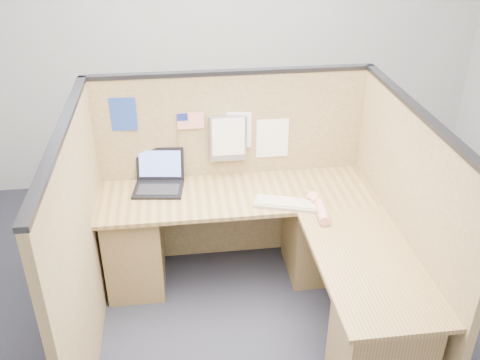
{
  "coord_description": "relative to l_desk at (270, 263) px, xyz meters",
  "views": [
    {
      "loc": [
        -0.39,
        -2.56,
        2.67
      ],
      "look_at": [
        0.0,
        0.5,
        0.94
      ],
      "focal_mm": 40.0,
      "sensor_mm": 36.0,
      "label": 1
    }
  ],
  "objects": [
    {
      "name": "floor",
      "position": [
        -0.18,
        -0.29,
        -0.39
      ],
      "size": [
        5.0,
        5.0,
        0.0
      ],
      "primitive_type": "plane",
      "color": "black",
      "rests_on": "ground"
    },
    {
      "name": "wall_back",
      "position": [
        -0.18,
        1.96,
        1.01
      ],
      "size": [
        5.0,
        0.0,
        5.0
      ],
      "primitive_type": "plane",
      "rotation": [
        1.57,
        0.0,
        0.0
      ],
      "color": "#A7AAAD",
      "rests_on": "floor"
    },
    {
      "name": "cubicle_partitions",
      "position": [
        -0.18,
        0.14,
        0.38
      ],
      "size": [
        2.06,
        1.83,
        1.53
      ],
      "color": "brown",
      "rests_on": "floor"
    },
    {
      "name": "l_desk",
      "position": [
        0.0,
        0.0,
        0.0
      ],
      "size": [
        1.95,
        1.75,
        0.73
      ],
      "color": "brown",
      "rests_on": "floor"
    },
    {
      "name": "laptop",
      "position": [
        -0.73,
        0.57,
        0.4
      ],
      "size": [
        0.38,
        0.37,
        0.25
      ],
      "rotation": [
        0.0,
        0.0,
        -0.13
      ],
      "color": "black",
      "rests_on": "l_desk"
    },
    {
      "name": "keyboard",
      "position": [
        0.14,
        0.19,
        0.35
      ],
      "size": [
        0.48,
        0.28,
        0.03
      ],
      "rotation": [
        0.0,
        0.0,
        -0.3
      ],
      "color": "gray",
      "rests_on": "l_desk"
    },
    {
      "name": "mouse",
      "position": [
        0.33,
        0.22,
        0.36
      ],
      "size": [
        0.11,
        0.08,
        0.04
      ],
      "primitive_type": "ellipsoid",
      "rotation": [
        0.0,
        0.0,
        -0.22
      ],
      "color": "silver",
      "rests_on": "l_desk"
    },
    {
      "name": "hand_forearm",
      "position": [
        0.34,
        0.09,
        0.37
      ],
      "size": [
        0.1,
        0.37,
        0.08
      ],
      "color": "tan",
      "rests_on": "l_desk"
    },
    {
      "name": "blue_poster",
      "position": [
        -0.94,
        0.68,
        0.86
      ],
      "size": [
        0.18,
        0.01,
        0.24
      ],
      "primitive_type": "cube",
      "rotation": [
        0.0,
        0.0,
        -0.06
      ],
      "color": "navy",
      "rests_on": "cubicle_partitions"
    },
    {
      "name": "american_flag",
      "position": [
        -0.5,
        0.67,
        0.78
      ],
      "size": [
        0.19,
        0.01,
        0.33
      ],
      "color": "olive",
      "rests_on": "cubicle_partitions"
    },
    {
      "name": "file_holder",
      "position": [
        -0.21,
        0.66,
        0.65
      ],
      "size": [
        0.27,
        0.05,
        0.34
      ],
      "color": "slate",
      "rests_on": "cubicle_partitions"
    },
    {
      "name": "paper_left",
      "position": [
        -0.15,
        0.68,
        0.7
      ],
      "size": [
        0.22,
        0.03,
        0.28
      ],
      "primitive_type": "cube",
      "rotation": [
        0.0,
        0.0,
        -0.11
      ],
      "color": "white",
      "rests_on": "cubicle_partitions"
    },
    {
      "name": "paper_right",
      "position": [
        0.12,
        0.68,
        0.62
      ],
      "size": [
        0.24,
        0.01,
        0.3
      ],
      "primitive_type": "cube",
      "rotation": [
        0.0,
        0.0,
        -0.02
      ],
      "color": "white",
      "rests_on": "cubicle_partitions"
    }
  ]
}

